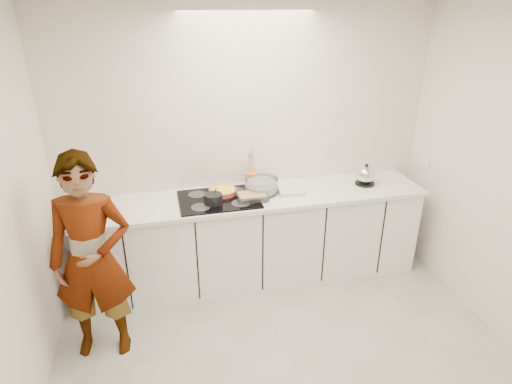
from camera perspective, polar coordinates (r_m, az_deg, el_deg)
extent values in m
cube|color=#B3B2A9|center=(3.52, 5.19, -22.92)|extent=(3.60, 3.20, 0.00)
cube|color=silver|center=(4.14, -1.11, 6.26)|extent=(3.60, 0.00, 2.60)
cube|color=white|center=(4.69, 21.59, 3.73)|extent=(0.02, 0.15, 0.09)
cube|color=white|center=(4.21, -0.07, -6.34)|extent=(3.20, 0.58, 0.87)
cube|color=white|center=(4.00, -0.07, -0.71)|extent=(3.24, 0.64, 0.04)
cube|color=black|center=(3.91, -5.00, -0.97)|extent=(0.72, 0.54, 0.01)
cylinder|color=#B74536|center=(4.00, -4.46, 0.08)|extent=(0.33, 0.33, 0.04)
cylinder|color=yellow|center=(4.00, -4.47, 0.29)|extent=(0.29, 0.29, 0.01)
cylinder|color=black|center=(3.80, -5.73, -0.90)|extent=(0.19, 0.19, 0.09)
cylinder|color=silver|center=(3.81, -5.50, -0.19)|extent=(0.04, 0.06, 0.14)
cube|color=silver|center=(3.88, -0.55, -0.61)|extent=(0.27, 0.20, 0.05)
cube|color=#E4BB6A|center=(3.87, -0.55, -0.37)|extent=(0.25, 0.18, 0.02)
cylinder|color=silver|center=(4.02, 0.73, 0.83)|extent=(0.33, 0.33, 0.15)
cylinder|color=white|center=(4.03, 0.73, 0.54)|extent=(0.28, 0.28, 0.07)
cube|color=white|center=(4.04, 4.70, 0.06)|extent=(0.25, 0.19, 0.04)
cylinder|color=black|center=(4.37, 14.29, 1.13)|extent=(0.24, 0.24, 0.02)
sphere|color=silver|center=(4.33, 14.41, 2.23)|extent=(0.23, 0.23, 0.18)
sphere|color=black|center=(4.30, 14.55, 3.47)|extent=(0.04, 0.04, 0.03)
cylinder|color=orange|center=(4.14, -0.65, 1.62)|extent=(0.13, 0.13, 0.15)
imported|color=white|center=(3.41, -21.01, -8.44)|extent=(0.64, 0.45, 1.66)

